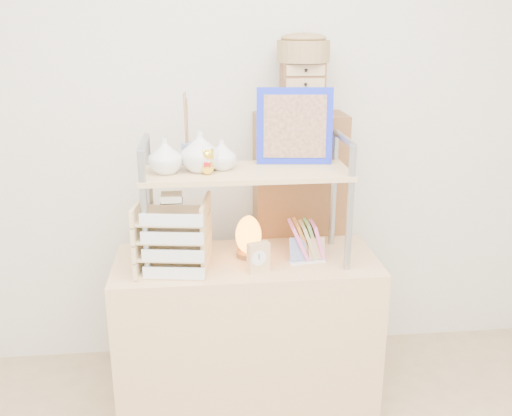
{
  "coord_description": "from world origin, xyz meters",
  "views": [
    {
      "loc": [
        -0.21,
        -1.19,
        1.79
      ],
      "look_at": [
        0.04,
        1.2,
        1.0
      ],
      "focal_mm": 40.0,
      "sensor_mm": 36.0,
      "label": 1
    }
  ],
  "objects_px": {
    "desk": "(247,332)",
    "salt_lamp": "(248,236)",
    "cabinet": "(298,242)",
    "letter_tray": "(174,240)"
  },
  "relations": [
    {
      "from": "cabinet",
      "to": "letter_tray",
      "type": "height_order",
      "value": "cabinet"
    },
    {
      "from": "desk",
      "to": "salt_lamp",
      "type": "height_order",
      "value": "salt_lamp"
    },
    {
      "from": "cabinet",
      "to": "letter_tray",
      "type": "relative_size",
      "value": 3.9
    },
    {
      "from": "cabinet",
      "to": "letter_tray",
      "type": "bearing_deg",
      "value": -145.49
    },
    {
      "from": "cabinet",
      "to": "desk",
      "type": "bearing_deg",
      "value": -130.25
    },
    {
      "from": "letter_tray",
      "to": "salt_lamp",
      "type": "bearing_deg",
      "value": 17.67
    },
    {
      "from": "desk",
      "to": "letter_tray",
      "type": "relative_size",
      "value": 3.46
    },
    {
      "from": "salt_lamp",
      "to": "cabinet",
      "type": "bearing_deg",
      "value": 48.98
    },
    {
      "from": "letter_tray",
      "to": "cabinet",
      "type": "bearing_deg",
      "value": 35.23
    },
    {
      "from": "desk",
      "to": "letter_tray",
      "type": "distance_m",
      "value": 0.61
    }
  ]
}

